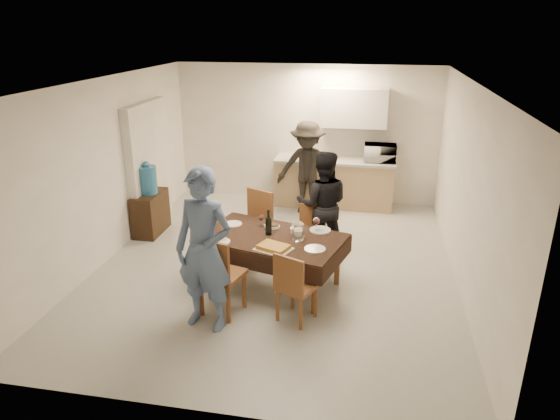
{
  "coord_description": "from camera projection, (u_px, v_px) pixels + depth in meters",
  "views": [
    {
      "loc": [
        1.24,
        -6.4,
        3.31
      ],
      "look_at": [
        0.11,
        -0.3,
        0.97
      ],
      "focal_mm": 32.0,
      "sensor_mm": 36.0,
      "label": 1
    }
  ],
  "objects": [
    {
      "name": "dining_table",
      "position": [
        272.0,
        239.0,
        6.48
      ],
      "size": [
        2.03,
        1.51,
        0.71
      ],
      "rotation": [
        0.0,
        0.0,
        -0.27
      ],
      "color": "black",
      "rests_on": "floor"
    },
    {
      "name": "person_kitchen",
      "position": [
        307.0,
        168.0,
        9.0
      ],
      "size": [
        1.09,
        0.63,
        1.69
      ],
      "primitive_type": "imported",
      "color": "black",
      "rests_on": "floor"
    },
    {
      "name": "plate_far_right",
      "position": [
        320.0,
        230.0,
        6.64
      ],
      "size": [
        0.28,
        0.28,
        0.02
      ],
      "primitive_type": "cylinder",
      "color": "white",
      "rests_on": "dining_table"
    },
    {
      "name": "wall_right",
      "position": [
        468.0,
        190.0,
        6.38
      ],
      "size": [
        0.02,
        6.0,
        2.6
      ],
      "primitive_type": "cube",
      "color": "white",
      "rests_on": "floor"
    },
    {
      "name": "kitchen_base_cabinet",
      "position": [
        334.0,
        184.0,
        9.48
      ],
      "size": [
        2.2,
        0.6,
        0.86
      ],
      "primitive_type": "cube",
      "color": "#A08260",
      "rests_on": "floor"
    },
    {
      "name": "water_jug",
      "position": [
        147.0,
        180.0,
        8.06
      ],
      "size": [
        0.3,
        0.3,
        0.45
      ],
      "primitive_type": "cylinder",
      "color": "teal",
      "rests_on": "console"
    },
    {
      "name": "savoury_tart",
      "position": [
        273.0,
        247.0,
        6.09
      ],
      "size": [
        0.51,
        0.45,
        0.05
      ],
      "primitive_type": "cube",
      "rotation": [
        0.0,
        0.0,
        -0.38
      ],
      "color": "gold",
      "rests_on": "dining_table"
    },
    {
      "name": "microwave",
      "position": [
        380.0,
        153.0,
        9.12
      ],
      "size": [
        0.58,
        0.39,
        0.32
      ],
      "primitive_type": "imported",
      "rotation": [
        0.0,
        0.0,
        3.14
      ],
      "color": "silver",
      "rests_on": "kitchen_worktop"
    },
    {
      "name": "console",
      "position": [
        151.0,
        213.0,
        8.27
      ],
      "size": [
        0.37,
        0.75,
        0.69
      ],
      "primitive_type": "cube",
      "color": "black",
      "rests_on": "floor"
    },
    {
      "name": "chair_near_left",
      "position": [
        219.0,
        269.0,
        5.79
      ],
      "size": [
        0.57,
        0.57,
        0.55
      ],
      "rotation": [
        0.0,
        0.0,
        -0.26
      ],
      "color": "brown",
      "rests_on": "floor"
    },
    {
      "name": "wall_left",
      "position": [
        107.0,
        170.0,
        7.24
      ],
      "size": [
        0.02,
        6.0,
        2.6
      ],
      "primitive_type": "cube",
      "color": "white",
      "rests_on": "floor"
    },
    {
      "name": "wall_front",
      "position": [
        207.0,
        286.0,
        4.05
      ],
      "size": [
        5.0,
        0.02,
        2.6
      ],
      "primitive_type": "cube",
      "color": "white",
      "rests_on": "floor"
    },
    {
      "name": "water_pitcher",
      "position": [
        298.0,
        232.0,
        6.32
      ],
      "size": [
        0.14,
        0.14,
        0.22
      ],
      "primitive_type": "cylinder",
      "color": "white",
      "rests_on": "dining_table"
    },
    {
      "name": "kitchen_worktop",
      "position": [
        335.0,
        161.0,
        9.32
      ],
      "size": [
        2.24,
        0.64,
        0.05
      ],
      "primitive_type": "cube",
      "color": "#A3A49F",
      "rests_on": "kitchen_base_cabinet"
    },
    {
      "name": "wine_glass_c",
      "position": [
        261.0,
        220.0,
        6.74
      ],
      "size": [
        0.08,
        0.08,
        0.18
      ],
      "primitive_type": null,
      "color": "white",
      "rests_on": "dining_table"
    },
    {
      "name": "mushroom_dish",
      "position": [
        272.0,
        227.0,
        6.72
      ],
      "size": [
        0.2,
        0.2,
        0.03
      ],
      "primitive_type": "cylinder",
      "color": "white",
      "rests_on": "dining_table"
    },
    {
      "name": "floor",
      "position": [
        277.0,
        264.0,
        7.27
      ],
      "size": [
        5.0,
        6.0,
        0.02
      ],
      "primitive_type": "cube",
      "color": "#A8A8A3",
      "rests_on": "ground"
    },
    {
      "name": "person_far",
      "position": [
        322.0,
        205.0,
        7.3
      ],
      "size": [
        0.84,
        0.69,
        1.61
      ],
      "primitive_type": "imported",
      "rotation": [
        0.0,
        0.0,
        3.25
      ],
      "color": "black",
      "rests_on": "floor"
    },
    {
      "name": "wine_bottle",
      "position": [
        269.0,
        222.0,
        6.46
      ],
      "size": [
        0.08,
        0.08,
        0.34
      ],
      "primitive_type": null,
      "color": "black",
      "rests_on": "dining_table"
    },
    {
      "name": "plate_far_left",
      "position": [
        233.0,
        224.0,
        6.84
      ],
      "size": [
        0.24,
        0.24,
        0.01
      ],
      "primitive_type": "cylinder",
      "color": "white",
      "rests_on": "dining_table"
    },
    {
      "name": "wine_glass_b",
      "position": [
        316.0,
        224.0,
        6.56
      ],
      "size": [
        0.09,
        0.09,
        0.21
      ],
      "primitive_type": null,
      "color": "white",
      "rests_on": "dining_table"
    },
    {
      "name": "chair_near_right",
      "position": [
        296.0,
        282.0,
        5.68
      ],
      "size": [
        0.53,
        0.54,
        0.48
      ],
      "rotation": [
        0.0,
        0.0,
        -0.42
      ],
      "color": "brown",
      "rests_on": "floor"
    },
    {
      "name": "chair_far_right",
      "position": [
        312.0,
        232.0,
        7.07
      ],
      "size": [
        0.44,
        0.44,
        0.46
      ],
      "rotation": [
        0.0,
        0.0,
        3.29
      ],
      "color": "brown",
      "rests_on": "floor"
    },
    {
      "name": "stub_partition",
      "position": [
        149.0,
        165.0,
        8.42
      ],
      "size": [
        0.15,
        1.4,
        2.1
      ],
      "primitive_type": "cube",
      "color": "silver",
      "rests_on": "floor"
    },
    {
      "name": "plate_near_left",
      "position": [
        220.0,
        242.0,
        6.29
      ],
      "size": [
        0.25,
        0.25,
        0.01
      ],
      "primitive_type": "cylinder",
      "color": "white",
      "rests_on": "dining_table"
    },
    {
      "name": "upper_cabinet",
      "position": [
        354.0,
        108.0,
        9.06
      ],
      "size": [
        1.2,
        0.34,
        0.7
      ],
      "primitive_type": "cube",
      "color": "silver",
      "rests_on": "wall_back"
    },
    {
      "name": "chair_far_left",
      "position": [
        250.0,
        222.0,
        7.17
      ],
      "size": [
        0.61,
        0.63,
        0.55
      ],
      "rotation": [
        0.0,
        0.0,
        2.7
      ],
      "color": "brown",
      "rests_on": "floor"
    },
    {
      "name": "salad_bowl",
      "position": [
        297.0,
        230.0,
        6.57
      ],
      "size": [
        0.17,
        0.17,
        0.07
      ],
      "primitive_type": "cylinder",
      "color": "white",
      "rests_on": "dining_table"
    },
    {
      "name": "ceiling",
      "position": [
        276.0,
        82.0,
        6.35
      ],
      "size": [
        5.0,
        6.0,
        0.02
      ],
      "primitive_type": "cube",
      "color": "white",
      "rests_on": "wall_back"
    },
    {
      "name": "plate_near_right",
      "position": [
        315.0,
        249.0,
        6.08
      ],
      "size": [
        0.26,
        0.26,
        0.02
      ],
      "primitive_type": "cylinder",
      "color": "white",
      "rests_on": "dining_table"
    },
    {
      "name": "wine_glass_a",
      "position": [
        225.0,
        234.0,
        6.29
      ],
      "size": [
        0.09,
        0.09,
        0.2
      ],
      "primitive_type": null,
      "color": "white",
      "rests_on": "dining_table"
    },
    {
      "name": "wall_back",
      "position": [
        306.0,
        134.0,
        9.57
      ],
      "size": [
        5.0,
        0.02,
        2.6
      ],
      "primitive_type": "cube",
      "color": "white",
      "rests_on": "floor"
    },
    {
      "name": "person_near",
      "position": [
        204.0,
        250.0,
        5.51
      ],
      "size": [
        0.77,
        0.58,
        1.89
      ],
      "primitive_type": "imported",
      "rotation": [
        0.0,
        0.0,
        -0.19
      ],
      "color": "slate",
      "rests_on": "floor"
    }
  ]
}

